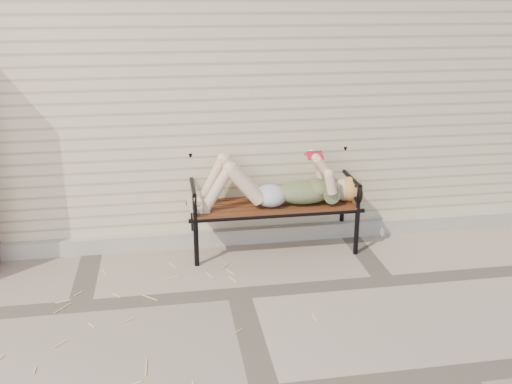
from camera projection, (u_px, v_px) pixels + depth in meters
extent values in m
plane|color=gray|center=(239.00, 293.00, 4.61)|extent=(80.00, 80.00, 0.00)
cube|color=beige|center=(204.00, 62.00, 6.90)|extent=(8.00, 4.00, 3.00)
cube|color=#A49F94|center=(225.00, 237.00, 5.49)|extent=(8.00, 0.10, 0.15)
cylinder|color=black|center=(196.00, 242.00, 5.00)|extent=(0.04, 0.04, 0.45)
cylinder|color=black|center=(193.00, 223.00, 5.42)|extent=(0.04, 0.04, 0.45)
cylinder|color=black|center=(357.00, 232.00, 5.23)|extent=(0.04, 0.04, 0.45)
cylinder|color=black|center=(342.00, 214.00, 5.65)|extent=(0.04, 0.04, 0.45)
cube|color=#542415|center=(274.00, 205.00, 5.25)|extent=(1.51, 0.49, 0.03)
cylinder|color=black|center=(278.00, 216.00, 5.05)|extent=(1.59, 0.04, 0.04)
cylinder|color=black|center=(269.00, 199.00, 5.47)|extent=(1.59, 0.04, 0.04)
torus|color=black|center=(267.00, 144.00, 5.40)|extent=(0.27, 0.04, 0.27)
ellipsoid|color=#0B374D|center=(304.00, 192.00, 5.23)|extent=(0.54, 0.31, 0.21)
ellipsoid|color=#0B374D|center=(317.00, 188.00, 5.23)|extent=(0.26, 0.30, 0.16)
ellipsoid|color=silver|center=(270.00, 196.00, 5.18)|extent=(0.30, 0.34, 0.19)
sphere|color=beige|center=(345.00, 190.00, 5.29)|extent=(0.22, 0.22, 0.22)
ellipsoid|color=#DCA053|center=(350.00, 189.00, 5.29)|extent=(0.25, 0.25, 0.23)
cube|color=#AD1327|center=(314.00, 152.00, 5.11)|extent=(0.14, 0.02, 0.02)
cube|color=beige|center=(315.00, 156.00, 5.08)|extent=(0.14, 0.09, 0.05)
cube|color=beige|center=(313.00, 154.00, 5.16)|extent=(0.14, 0.09, 0.05)
cube|color=#AD1327|center=(315.00, 156.00, 5.08)|extent=(0.15, 0.09, 0.05)
cube|color=#AD1327|center=(313.00, 153.00, 5.16)|extent=(0.15, 0.09, 0.05)
cylinder|color=#DFD66C|center=(99.00, 333.00, 4.07)|extent=(0.02, 0.11, 0.01)
cylinder|color=#DFD66C|center=(105.00, 300.00, 4.50)|extent=(0.04, 0.13, 0.01)
cylinder|color=#DFD66C|center=(223.00, 338.00, 4.01)|extent=(0.04, 0.12, 0.01)
cylinder|color=#DFD66C|center=(34.00, 358.00, 3.79)|extent=(0.13, 0.08, 0.01)
cylinder|color=#DFD66C|center=(250.00, 313.00, 4.31)|extent=(0.01, 0.09, 0.01)
cylinder|color=#DFD66C|center=(166.00, 327.00, 4.14)|extent=(0.15, 0.08, 0.01)
cylinder|color=#DFD66C|center=(126.00, 282.00, 4.77)|extent=(0.16, 0.02, 0.01)
cylinder|color=#DFD66C|center=(109.00, 284.00, 4.74)|extent=(0.14, 0.04, 0.01)
cylinder|color=#DFD66C|center=(224.00, 336.00, 4.02)|extent=(0.01, 0.13, 0.01)
cylinder|color=#DFD66C|center=(159.00, 290.00, 4.65)|extent=(0.10, 0.01, 0.01)
cylinder|color=#DFD66C|center=(206.00, 300.00, 4.50)|extent=(0.07, 0.07, 0.01)
cylinder|color=#DFD66C|center=(234.00, 287.00, 4.70)|extent=(0.06, 0.08, 0.01)
cylinder|color=#DFD66C|center=(63.00, 303.00, 4.46)|extent=(0.13, 0.01, 0.01)
cylinder|color=#DFD66C|center=(37.00, 282.00, 4.78)|extent=(0.15, 0.07, 0.01)
cylinder|color=#DFD66C|center=(11.00, 341.00, 3.97)|extent=(0.11, 0.05, 0.01)
cylinder|color=#DFD66C|center=(278.00, 272.00, 4.94)|extent=(0.08, 0.07, 0.01)
cylinder|color=#DFD66C|center=(119.00, 271.00, 4.96)|extent=(0.09, 0.10, 0.01)
cylinder|color=#DFD66C|center=(119.00, 309.00, 4.37)|extent=(0.08, 0.06, 0.01)
cylinder|color=#DFD66C|center=(7.00, 315.00, 4.29)|extent=(0.14, 0.03, 0.01)
cylinder|color=#DFD66C|center=(79.00, 273.00, 4.93)|extent=(0.10, 0.09, 0.01)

